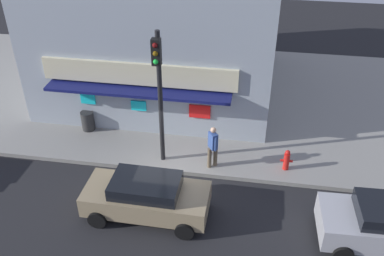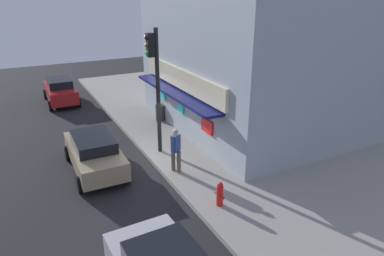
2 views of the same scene
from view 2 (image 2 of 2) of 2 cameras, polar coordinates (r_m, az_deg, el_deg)
name	(u,v)px [view 2 (image 2 of 2)]	position (r m, az deg, el deg)	size (l,w,h in m)	color
ground_plane	(150,162)	(15.48, -6.76, -5.56)	(48.82, 48.82, 0.00)	#232326
sidewalk	(266,135)	(18.36, 11.86, -1.07)	(32.54, 12.59, 0.18)	gray
corner_building	(265,56)	(19.36, 11.81, 11.41)	(10.73, 10.71, 7.12)	#9EA8B2
traffic_light	(155,76)	(14.87, -6.00, 8.36)	(0.32, 0.58, 5.43)	black
fire_hydrant	(220,194)	(12.07, 4.54, -10.65)	(0.47, 0.23, 0.88)	red
trash_can	(161,112)	(19.69, -5.10, 2.55)	(0.57, 0.57, 0.88)	#2D2D2D
pedestrian	(176,149)	(13.90, -2.65, -3.36)	(0.44, 0.48, 1.81)	brown
parked_car_red	(60,90)	(24.67, -20.61, 5.73)	(4.12, 1.92, 1.62)	#AD1E1E
parked_car_tan	(94,152)	(14.97, -15.59, -3.85)	(4.28, 2.04, 1.51)	#9E8966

